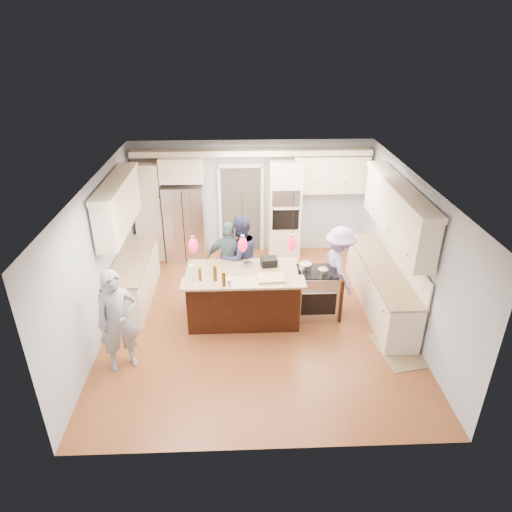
{
  "coord_description": "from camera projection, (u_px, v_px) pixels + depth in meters",
  "views": [
    {
      "loc": [
        -0.3,
        -7.18,
        4.99
      ],
      "look_at": [
        0.0,
        0.35,
        1.15
      ],
      "focal_mm": 32.0,
      "sensor_mm": 36.0,
      "label": 1
    }
  ],
  "objects": [
    {
      "name": "back_upper_cabinets",
      "position": [
        219.0,
        188.0,
        10.34
      ],
      "size": [
        5.3,
        0.61,
        2.54
      ],
      "color": "beige",
      "rests_on": "ground"
    },
    {
      "name": "person_bar_end",
      "position": [
        118.0,
        321.0,
        7.09
      ],
      "size": [
        0.75,
        0.64,
        1.74
      ],
      "primitive_type": "imported",
      "rotation": [
        0.0,
        0.0,
        0.42
      ],
      "color": "gray",
      "rests_on": "ground"
    },
    {
      "name": "floor_rug",
      "position": [
        399.0,
        350.0,
        7.81
      ],
      "size": [
        0.89,
        1.15,
        0.01
      ],
      "primitive_type": "cube",
      "rotation": [
        0.0,
        0.0,
        0.18
      ],
      "color": "#927650",
      "rests_on": "ground"
    },
    {
      "name": "beer_bottle_c",
      "position": [
        215.0,
        273.0,
        7.65
      ],
      "size": [
        0.07,
        0.07,
        0.28
      ],
      "primitive_type": "cylinder",
      "rotation": [
        0.0,
        0.0,
        0.08
      ],
      "color": "#432B0C",
      "rests_on": "kitchen_island"
    },
    {
      "name": "person_far_left",
      "position": [
        240.0,
        257.0,
        9.05
      ],
      "size": [
        1.05,
        0.98,
        1.73
      ],
      "primitive_type": "imported",
      "rotation": [
        0.0,
        0.0,
        3.65
      ],
      "color": "#292C50",
      "rests_on": "ground"
    },
    {
      "name": "right_counter_run",
      "position": [
        386.0,
        259.0,
        8.55
      ],
      "size": [
        0.64,
        3.1,
        2.51
      ],
      "color": "beige",
      "rests_on": "ground"
    },
    {
      "name": "pot_small",
      "position": [
        323.0,
        271.0,
        8.32
      ],
      "size": [
        0.19,
        0.19,
        0.09
      ],
      "primitive_type": "cylinder",
      "color": "#B7B7BC",
      "rests_on": "island_range"
    },
    {
      "name": "pot_large",
      "position": [
        305.0,
        267.0,
        8.43
      ],
      "size": [
        0.23,
        0.23,
        0.13
      ],
      "primitive_type": "cylinder",
      "color": "#B7B7BC",
      "rests_on": "island_range"
    },
    {
      "name": "pendant_lights",
      "position": [
        243.0,
        244.0,
        7.39
      ],
      "size": [
        1.75,
        0.15,
        1.03
      ],
      "color": "black",
      "rests_on": "ground"
    },
    {
      "name": "beer_bottle_b",
      "position": [
        224.0,
        279.0,
        7.49
      ],
      "size": [
        0.09,
        0.09,
        0.27
      ],
      "primitive_type": "cylinder",
      "rotation": [
        0.0,
        0.0,
        -0.39
      ],
      "color": "#432B0C",
      "rests_on": "kitchen_island"
    },
    {
      "name": "refrigerator",
      "position": [
        185.0,
        222.0,
        10.56
      ],
      "size": [
        0.9,
        0.7,
        1.8
      ],
      "primitive_type": "cube",
      "color": "#B7B7BC",
      "rests_on": "ground"
    },
    {
      "name": "cutting_board",
      "position": [
        271.0,
        278.0,
        7.75
      ],
      "size": [
        0.48,
        0.36,
        0.04
      ],
      "primitive_type": "cube",
      "rotation": [
        0.0,
        0.0,
        0.07
      ],
      "color": "tan",
      "rests_on": "kitchen_island"
    },
    {
      "name": "room_shell",
      "position": [
        257.0,
        231.0,
        7.84
      ],
      "size": [
        5.54,
        6.04,
        2.72
      ],
      "color": "#B2BCC6",
      "rests_on": "ground"
    },
    {
      "name": "left_cabinets",
      "position": [
        129.0,
        252.0,
        8.82
      ],
      "size": [
        0.64,
        2.3,
        2.51
      ],
      "color": "beige",
      "rests_on": "ground"
    },
    {
      "name": "beer_bottle_a",
      "position": [
        200.0,
        275.0,
        7.67
      ],
      "size": [
        0.07,
        0.07,
        0.22
      ],
      "primitive_type": "cylinder",
      "rotation": [
        0.0,
        0.0,
        0.39
      ],
      "color": "#432B0C",
      "rests_on": "kitchen_island"
    },
    {
      "name": "island_range",
      "position": [
        318.0,
        292.0,
        8.64
      ],
      "size": [
        0.82,
        0.71,
        0.92
      ],
      "color": "#B7B7BC",
      "rests_on": "ground"
    },
    {
      "name": "ground_plane",
      "position": [
        257.0,
        318.0,
        8.67
      ],
      "size": [
        6.0,
        6.0,
        0.0
      ],
      "primitive_type": "plane",
      "color": "#985429",
      "rests_on": "ground"
    },
    {
      "name": "person_far_right",
      "position": [
        230.0,
        260.0,
        9.04
      ],
      "size": [
        1.02,
        0.62,
        1.62
      ],
      "primitive_type": "imported",
      "rotation": [
        0.0,
        0.0,
        2.88
      ],
      "color": "#496167",
      "rests_on": "ground"
    },
    {
      "name": "oven_column",
      "position": [
        284.0,
        210.0,
        10.55
      ],
      "size": [
        0.72,
        0.69,
        2.3
      ],
      "color": "beige",
      "rests_on": "ground"
    },
    {
      "name": "kitchen_island",
      "position": [
        243.0,
        295.0,
        8.51
      ],
      "size": [
        2.1,
        1.46,
        1.12
      ],
      "color": "black",
      "rests_on": "ground"
    },
    {
      "name": "person_range_side",
      "position": [
        339.0,
        268.0,
        8.74
      ],
      "size": [
        0.78,
        1.15,
        1.65
      ],
      "primitive_type": "imported",
      "rotation": [
        0.0,
        0.0,
        1.73
      ],
      "color": "#B093C6",
      "rests_on": "ground"
    },
    {
      "name": "water_bottle",
      "position": [
        192.0,
        273.0,
        7.63
      ],
      "size": [
        0.09,
        0.09,
        0.3
      ],
      "primitive_type": "cylinder",
      "rotation": [
        0.0,
        0.0,
        0.3
      ],
      "color": "silver",
      "rests_on": "kitchen_island"
    },
    {
      "name": "drink_can",
      "position": [
        230.0,
        282.0,
        7.55
      ],
      "size": [
        0.07,
        0.07,
        0.11
      ],
      "primitive_type": "cylinder",
      "rotation": [
        0.0,
        0.0,
        -0.35
      ],
      "color": "#B7B7BC",
      "rests_on": "kitchen_island"
    }
  ]
}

